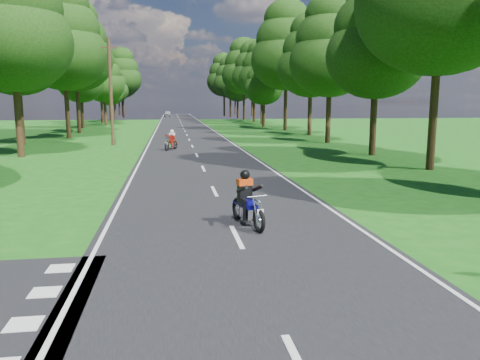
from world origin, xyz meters
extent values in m
plane|color=#175112|center=(0.00, 0.00, 0.00)|extent=(160.00, 160.00, 0.00)
cube|color=black|center=(0.00, 50.00, 0.01)|extent=(7.00, 140.00, 0.02)
cube|color=silver|center=(0.00, 2.00, 0.02)|extent=(0.12, 2.00, 0.01)
cube|color=silver|center=(0.00, 8.00, 0.02)|extent=(0.12, 2.00, 0.01)
cube|color=silver|center=(0.00, 14.00, 0.02)|extent=(0.12, 2.00, 0.01)
cube|color=silver|center=(0.00, 20.00, 0.02)|extent=(0.12, 2.00, 0.01)
cube|color=silver|center=(0.00, 26.00, 0.02)|extent=(0.12, 2.00, 0.01)
cube|color=silver|center=(0.00, 32.00, 0.02)|extent=(0.12, 2.00, 0.01)
cube|color=silver|center=(0.00, 38.00, 0.02)|extent=(0.12, 2.00, 0.01)
cube|color=silver|center=(0.00, 44.00, 0.02)|extent=(0.12, 2.00, 0.01)
cube|color=silver|center=(0.00, 50.00, 0.02)|extent=(0.12, 2.00, 0.01)
cube|color=silver|center=(0.00, 56.00, 0.02)|extent=(0.12, 2.00, 0.01)
cube|color=silver|center=(0.00, 62.00, 0.02)|extent=(0.12, 2.00, 0.01)
cube|color=silver|center=(0.00, 68.00, 0.02)|extent=(0.12, 2.00, 0.01)
cube|color=silver|center=(0.00, 74.00, 0.02)|extent=(0.12, 2.00, 0.01)
cube|color=silver|center=(0.00, 80.00, 0.02)|extent=(0.12, 2.00, 0.01)
cube|color=silver|center=(0.00, 86.00, 0.02)|extent=(0.12, 2.00, 0.01)
cube|color=silver|center=(0.00, 92.00, 0.02)|extent=(0.12, 2.00, 0.01)
cube|color=silver|center=(0.00, 98.00, 0.02)|extent=(0.12, 2.00, 0.01)
cube|color=silver|center=(0.00, 104.00, 0.02)|extent=(0.12, 2.00, 0.01)
cube|color=silver|center=(0.00, 110.00, 0.02)|extent=(0.12, 2.00, 0.01)
cube|color=silver|center=(0.00, 116.00, 0.02)|extent=(0.12, 2.00, 0.01)
cube|color=silver|center=(-3.30, 50.00, 0.02)|extent=(0.10, 140.00, 0.01)
cube|color=silver|center=(3.30, 50.00, 0.02)|extent=(0.10, 140.00, 0.01)
cube|color=silver|center=(-3.80, -2.10, 0.02)|extent=(0.50, 0.50, 0.01)
cube|color=silver|center=(-3.80, -0.90, 0.02)|extent=(0.50, 0.50, 0.01)
cube|color=silver|center=(-3.80, 0.30, 0.02)|extent=(0.50, 0.50, 0.01)
cylinder|color=black|center=(-10.57, 20.76, 1.96)|extent=(0.40, 0.40, 3.91)
ellipsoid|color=black|center=(-10.57, 20.76, 6.78)|extent=(6.85, 6.85, 5.82)
ellipsoid|color=black|center=(-10.57, 20.76, 8.68)|extent=(5.87, 5.87, 4.99)
cylinder|color=black|center=(-12.94, 29.18, 1.90)|extent=(0.40, 0.40, 3.79)
ellipsoid|color=black|center=(-12.94, 29.18, 6.57)|extent=(6.64, 6.64, 5.64)
ellipsoid|color=black|center=(-12.94, 29.18, 8.41)|extent=(5.69, 5.69, 4.84)
ellipsoid|color=black|center=(-12.94, 29.18, 10.26)|extent=(4.27, 4.27, 3.63)
cylinder|color=black|center=(-10.82, 35.60, 2.16)|extent=(0.40, 0.40, 4.32)
ellipsoid|color=black|center=(-10.82, 35.60, 7.47)|extent=(7.56, 7.56, 6.42)
ellipsoid|color=black|center=(-10.82, 35.60, 9.58)|extent=(6.48, 6.48, 5.51)
ellipsoid|color=black|center=(-10.82, 35.60, 11.68)|extent=(4.86, 4.86, 4.13)
cylinder|color=black|center=(-11.26, 43.10, 2.20)|extent=(0.40, 0.40, 4.40)
ellipsoid|color=black|center=(-11.26, 43.10, 7.62)|extent=(7.71, 7.71, 6.55)
ellipsoid|color=black|center=(-11.26, 43.10, 9.77)|extent=(6.60, 6.60, 5.61)
ellipsoid|color=black|center=(-11.26, 43.10, 11.92)|extent=(4.95, 4.95, 4.21)
cylinder|color=black|center=(-12.61, 52.78, 1.60)|extent=(0.40, 0.40, 3.20)
ellipsoid|color=black|center=(-12.61, 52.78, 5.54)|extent=(5.60, 5.60, 4.76)
ellipsoid|color=black|center=(-12.61, 52.78, 7.10)|extent=(4.80, 4.80, 4.08)
ellipsoid|color=black|center=(-12.61, 52.78, 8.66)|extent=(3.60, 3.60, 3.06)
cylinder|color=black|center=(-10.75, 60.15, 1.61)|extent=(0.40, 0.40, 3.22)
ellipsoid|color=black|center=(-10.75, 60.15, 5.58)|extent=(5.64, 5.64, 4.79)
ellipsoid|color=black|center=(-10.75, 60.15, 7.15)|extent=(4.83, 4.83, 4.11)
ellipsoid|color=black|center=(-10.75, 60.15, 8.72)|extent=(3.62, 3.62, 3.08)
cylinder|color=black|center=(-12.29, 67.91, 1.80)|extent=(0.40, 0.40, 3.61)
ellipsoid|color=black|center=(-12.29, 67.91, 6.25)|extent=(6.31, 6.31, 5.37)
ellipsoid|color=black|center=(-12.29, 67.91, 8.01)|extent=(5.41, 5.41, 4.60)
ellipsoid|color=black|center=(-12.29, 67.91, 9.76)|extent=(4.06, 4.06, 3.45)
cylinder|color=black|center=(-11.94, 75.74, 1.33)|extent=(0.40, 0.40, 2.67)
ellipsoid|color=black|center=(-11.94, 75.74, 4.62)|extent=(4.67, 4.67, 3.97)
ellipsoid|color=black|center=(-11.94, 75.74, 5.92)|extent=(4.00, 4.00, 3.40)
ellipsoid|color=black|center=(-11.94, 75.74, 7.22)|extent=(3.00, 3.00, 2.55)
cylinder|color=black|center=(-12.18, 84.90, 1.54)|extent=(0.40, 0.40, 3.09)
ellipsoid|color=black|center=(-12.18, 84.90, 5.34)|extent=(5.40, 5.40, 4.59)
ellipsoid|color=black|center=(-12.18, 84.90, 6.85)|extent=(4.63, 4.63, 3.93)
ellipsoid|color=black|center=(-12.18, 84.90, 8.35)|extent=(3.47, 3.47, 2.95)
cylinder|color=black|center=(-11.23, 91.41, 2.24)|extent=(0.40, 0.40, 4.48)
ellipsoid|color=black|center=(-11.23, 91.41, 7.75)|extent=(7.84, 7.84, 6.66)
ellipsoid|color=black|center=(-11.23, 91.41, 9.94)|extent=(6.72, 6.72, 5.71)
ellipsoid|color=black|center=(-11.23, 91.41, 12.12)|extent=(5.04, 5.04, 4.28)
cylinder|color=black|center=(-12.28, 100.39, 2.05)|extent=(0.40, 0.40, 4.09)
ellipsoid|color=black|center=(-12.28, 100.39, 7.09)|extent=(7.16, 7.16, 6.09)
ellipsoid|color=black|center=(-12.28, 100.39, 9.08)|extent=(6.14, 6.14, 5.22)
ellipsoid|color=black|center=(-12.28, 100.39, 11.08)|extent=(4.61, 4.61, 3.92)
cylinder|color=black|center=(11.06, 12.20, 2.28)|extent=(0.40, 0.40, 4.56)
ellipsoid|color=black|center=(11.06, 12.20, 7.89)|extent=(7.98, 7.98, 6.78)
cylinder|color=black|center=(10.92, 18.69, 1.75)|extent=(0.40, 0.40, 3.49)
ellipsoid|color=black|center=(10.92, 18.69, 6.05)|extent=(6.12, 6.12, 5.20)
ellipsoid|color=black|center=(10.92, 18.69, 7.75)|extent=(5.24, 5.24, 4.46)
cylinder|color=black|center=(11.06, 27.58, 1.85)|extent=(0.40, 0.40, 3.69)
ellipsoid|color=black|center=(11.06, 27.58, 6.39)|extent=(6.46, 6.46, 5.49)
ellipsoid|color=black|center=(11.06, 27.58, 8.19)|extent=(5.54, 5.54, 4.71)
ellipsoid|color=black|center=(11.06, 27.58, 9.99)|extent=(4.15, 4.15, 3.53)
cylinder|color=black|center=(12.17, 36.42, 1.87)|extent=(0.40, 0.40, 3.74)
ellipsoid|color=black|center=(12.17, 36.42, 6.48)|extent=(6.55, 6.55, 5.57)
ellipsoid|color=black|center=(12.17, 36.42, 8.31)|extent=(5.62, 5.62, 4.77)
ellipsoid|color=black|center=(12.17, 36.42, 10.13)|extent=(4.21, 4.21, 3.58)
cylinder|color=black|center=(11.72, 44.72, 2.32)|extent=(0.40, 0.40, 4.64)
ellipsoid|color=black|center=(11.72, 44.72, 8.04)|extent=(8.12, 8.12, 6.91)
ellipsoid|color=black|center=(11.72, 44.72, 10.30)|extent=(6.96, 6.96, 5.92)
ellipsoid|color=black|center=(11.72, 44.72, 12.56)|extent=(5.22, 5.22, 4.44)
cylinder|color=black|center=(10.55, 51.92, 1.45)|extent=(0.40, 0.40, 2.91)
ellipsoid|color=black|center=(10.55, 51.92, 5.03)|extent=(5.09, 5.09, 4.33)
ellipsoid|color=black|center=(10.55, 51.92, 6.45)|extent=(4.36, 4.36, 3.71)
ellipsoid|color=black|center=(10.55, 51.92, 7.87)|extent=(3.27, 3.27, 2.78)
cylinder|color=black|center=(11.77, 59.40, 1.94)|extent=(0.40, 0.40, 3.88)
ellipsoid|color=black|center=(11.77, 59.40, 6.71)|extent=(6.78, 6.78, 5.77)
ellipsoid|color=black|center=(11.77, 59.40, 8.60)|extent=(5.81, 5.81, 4.94)
ellipsoid|color=black|center=(11.77, 59.40, 10.49)|extent=(4.36, 4.36, 3.71)
cylinder|color=black|center=(12.10, 67.87, 2.09)|extent=(0.40, 0.40, 4.18)
ellipsoid|color=black|center=(12.10, 67.87, 7.23)|extent=(7.31, 7.31, 6.21)
ellipsoid|color=black|center=(12.10, 67.87, 9.27)|extent=(6.27, 6.27, 5.33)
ellipsoid|color=black|center=(12.10, 67.87, 11.31)|extent=(4.70, 4.70, 4.00)
cylinder|color=black|center=(11.80, 76.83, 2.32)|extent=(0.40, 0.40, 4.63)
ellipsoid|color=black|center=(11.80, 76.83, 8.02)|extent=(8.11, 8.11, 6.89)
ellipsoid|color=black|center=(11.80, 76.83, 10.28)|extent=(6.95, 6.95, 5.91)
ellipsoid|color=black|center=(11.80, 76.83, 12.54)|extent=(5.21, 5.21, 4.43)
cylinder|color=black|center=(11.69, 84.12, 1.68)|extent=(0.40, 0.40, 3.36)
ellipsoid|color=black|center=(11.69, 84.12, 5.82)|extent=(5.88, 5.88, 5.00)
ellipsoid|color=black|center=(11.69, 84.12, 7.46)|extent=(5.04, 5.04, 4.29)
ellipsoid|color=black|center=(11.69, 84.12, 9.10)|extent=(3.78, 3.78, 3.21)
cylinder|color=black|center=(11.14, 91.34, 2.04)|extent=(0.40, 0.40, 4.09)
ellipsoid|color=black|center=(11.14, 91.34, 7.07)|extent=(7.15, 7.15, 6.08)
ellipsoid|color=black|center=(11.14, 91.34, 9.07)|extent=(6.13, 6.13, 5.21)
ellipsoid|color=black|center=(11.14, 91.34, 11.06)|extent=(4.60, 4.60, 3.91)
cylinder|color=black|center=(10.68, 99.10, 2.24)|extent=(0.40, 0.40, 4.48)
ellipsoid|color=black|center=(10.68, 99.10, 7.76)|extent=(7.84, 7.84, 6.66)
ellipsoid|color=black|center=(10.68, 99.10, 9.94)|extent=(6.72, 6.72, 5.71)
ellipsoid|color=black|center=(10.68, 99.10, 12.13)|extent=(5.04, 5.04, 4.28)
cylinder|color=black|center=(-14.00, 110.00, 1.92)|extent=(0.40, 0.40, 3.84)
ellipsoid|color=black|center=(-14.00, 110.00, 6.65)|extent=(6.72, 6.72, 5.71)
ellipsoid|color=black|center=(-14.00, 110.00, 8.52)|extent=(5.76, 5.76, 4.90)
ellipsoid|color=black|center=(-14.00, 110.00, 10.39)|extent=(4.32, 4.32, 3.67)
cylinder|color=black|center=(15.00, 112.00, 2.08)|extent=(0.40, 0.40, 4.16)
ellipsoid|color=black|center=(15.00, 112.00, 7.20)|extent=(7.28, 7.28, 6.19)
ellipsoid|color=black|center=(15.00, 112.00, 9.23)|extent=(6.24, 6.24, 5.30)
ellipsoid|color=black|center=(15.00, 112.00, 11.26)|extent=(4.68, 4.68, 3.98)
cylinder|color=black|center=(-16.00, 95.00, 1.76)|extent=(0.40, 0.40, 3.52)
ellipsoid|color=black|center=(-16.00, 95.00, 6.09)|extent=(6.16, 6.16, 5.24)
ellipsoid|color=black|center=(-16.00, 95.00, 7.81)|extent=(5.28, 5.28, 4.49)
ellipsoid|color=black|center=(-16.00, 95.00, 9.53)|extent=(3.96, 3.96, 3.37)
cylinder|color=black|center=(17.00, 98.00, 2.24)|extent=(0.40, 0.40, 4.48)
ellipsoid|color=black|center=(17.00, 98.00, 7.76)|extent=(7.84, 7.84, 6.66)
ellipsoid|color=black|center=(17.00, 98.00, 9.94)|extent=(6.72, 6.72, 5.71)
ellipsoid|color=black|center=(17.00, 98.00, 12.12)|extent=(5.04, 5.04, 4.28)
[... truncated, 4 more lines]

